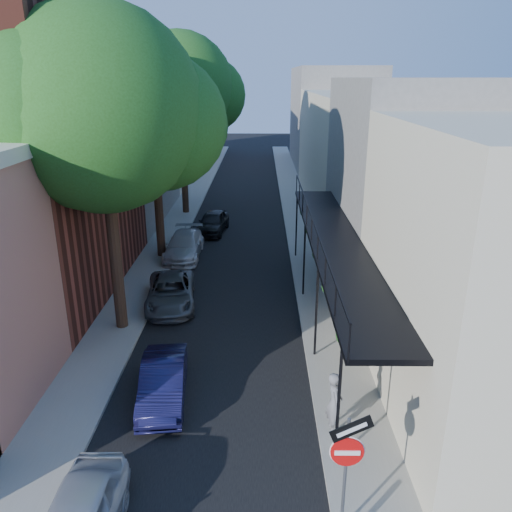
{
  "coord_description": "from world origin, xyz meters",
  "views": [
    {
      "loc": [
        1.46,
        -6.88,
        9.01
      ],
      "look_at": [
        1.28,
        10.41,
        2.8
      ],
      "focal_mm": 35.0,
      "sensor_mm": 36.0,
      "label": 1
    }
  ],
  "objects_px": {
    "oak_near": "(116,113)",
    "parked_car_c": "(171,292)",
    "oak_far": "(188,89)",
    "parked_car_b": "(163,382)",
    "parked_car_e": "(213,222)",
    "oak_mid": "(162,120)",
    "pedestrian": "(334,402)",
    "parked_car_d": "(184,246)",
    "sign_post": "(347,456)"
  },
  "relations": [
    {
      "from": "pedestrian",
      "to": "parked_car_c",
      "type": "bearing_deg",
      "value": 30.66
    },
    {
      "from": "parked_car_d",
      "to": "parked_car_b",
      "type": "bearing_deg",
      "value": -84.23
    },
    {
      "from": "oak_near",
      "to": "oak_far",
      "type": "xyz_separation_m",
      "value": [
        0.01,
        17.01,
        0.38
      ]
    },
    {
      "from": "sign_post",
      "to": "parked_car_d",
      "type": "height_order",
      "value": "sign_post"
    },
    {
      "from": "sign_post",
      "to": "pedestrian",
      "type": "distance_m",
      "value": 3.34
    },
    {
      "from": "parked_car_b",
      "to": "parked_car_d",
      "type": "bearing_deg",
      "value": 89.69
    },
    {
      "from": "oak_near",
      "to": "parked_car_e",
      "type": "relative_size",
      "value": 2.96
    },
    {
      "from": "pedestrian",
      "to": "sign_post",
      "type": "bearing_deg",
      "value": 170.71
    },
    {
      "from": "oak_near",
      "to": "oak_mid",
      "type": "height_order",
      "value": "oak_near"
    },
    {
      "from": "oak_far",
      "to": "pedestrian",
      "type": "xyz_separation_m",
      "value": [
        6.75,
        -23.14,
        -7.27
      ]
    },
    {
      "from": "parked_car_e",
      "to": "pedestrian",
      "type": "relative_size",
      "value": 2.22
    },
    {
      "from": "parked_car_c",
      "to": "parked_car_e",
      "type": "relative_size",
      "value": 1.09
    },
    {
      "from": "oak_far",
      "to": "parked_car_b",
      "type": "xyz_separation_m",
      "value": [
        1.95,
        -21.66,
        -7.66
      ]
    },
    {
      "from": "parked_car_c",
      "to": "parked_car_e",
      "type": "distance_m",
      "value": 10.47
    },
    {
      "from": "oak_near",
      "to": "parked_car_e",
      "type": "distance_m",
      "value": 14.35
    },
    {
      "from": "oak_mid",
      "to": "parked_car_d",
      "type": "relative_size",
      "value": 2.32
    },
    {
      "from": "oak_mid",
      "to": "oak_far",
      "type": "height_order",
      "value": "oak_far"
    },
    {
      "from": "oak_mid",
      "to": "parked_car_b",
      "type": "bearing_deg",
      "value": -80.92
    },
    {
      "from": "oak_mid",
      "to": "parked_car_d",
      "type": "height_order",
      "value": "oak_mid"
    },
    {
      "from": "oak_mid",
      "to": "parked_car_b",
      "type": "height_order",
      "value": "oak_mid"
    },
    {
      "from": "oak_near",
      "to": "parked_car_c",
      "type": "xyz_separation_m",
      "value": [
        1.09,
        1.82,
        -7.29
      ]
    },
    {
      "from": "oak_far",
      "to": "pedestrian",
      "type": "bearing_deg",
      "value": -73.73
    },
    {
      "from": "sign_post",
      "to": "oak_mid",
      "type": "height_order",
      "value": "oak_mid"
    },
    {
      "from": "sign_post",
      "to": "oak_far",
      "type": "distance_m",
      "value": 27.8
    },
    {
      "from": "oak_mid",
      "to": "parked_car_e",
      "type": "height_order",
      "value": "oak_mid"
    },
    {
      "from": "sign_post",
      "to": "parked_car_b",
      "type": "bearing_deg",
      "value": 134.55
    },
    {
      "from": "oak_near",
      "to": "oak_far",
      "type": "relative_size",
      "value": 0.96
    },
    {
      "from": "oak_near",
      "to": "sign_post",
      "type": "bearing_deg",
      "value": -54.91
    },
    {
      "from": "parked_car_b",
      "to": "parked_car_e",
      "type": "distance_m",
      "value": 16.91
    },
    {
      "from": "oak_far",
      "to": "parked_car_e",
      "type": "bearing_deg",
      "value": -68.61
    },
    {
      "from": "parked_car_c",
      "to": "parked_car_d",
      "type": "xyz_separation_m",
      "value": [
        -0.32,
        5.95,
        0.05
      ]
    },
    {
      "from": "sign_post",
      "to": "parked_car_e",
      "type": "xyz_separation_m",
      "value": [
        -4.65,
        21.54,
        -1.38
      ]
    },
    {
      "from": "oak_far",
      "to": "parked_car_e",
      "type": "distance_m",
      "value": 9.16
    },
    {
      "from": "parked_car_d",
      "to": "pedestrian",
      "type": "relative_size",
      "value": 2.53
    },
    {
      "from": "parked_car_d",
      "to": "sign_post",
      "type": "bearing_deg",
      "value": -71.09
    },
    {
      "from": "parked_car_d",
      "to": "pedestrian",
      "type": "xyz_separation_m",
      "value": [
        6.0,
        -13.9,
        0.35
      ]
    },
    {
      "from": "sign_post",
      "to": "parked_car_b",
      "type": "relative_size",
      "value": 0.83
    },
    {
      "from": "oak_far",
      "to": "parked_car_d",
      "type": "relative_size",
      "value": 2.71
    },
    {
      "from": "parked_car_c",
      "to": "pedestrian",
      "type": "xyz_separation_m",
      "value": [
        5.68,
        -7.94,
        0.4
      ]
    },
    {
      "from": "oak_far",
      "to": "parked_car_b",
      "type": "relative_size",
      "value": 3.3
    },
    {
      "from": "oak_mid",
      "to": "parked_car_b",
      "type": "distance_m",
      "value": 14.33
    },
    {
      "from": "parked_car_b",
      "to": "parked_car_e",
      "type": "height_order",
      "value": "parked_car_e"
    },
    {
      "from": "parked_car_d",
      "to": "parked_car_e",
      "type": "bearing_deg",
      "value": 76.38
    },
    {
      "from": "oak_near",
      "to": "parked_car_e",
      "type": "height_order",
      "value": "oak_near"
    },
    {
      "from": "sign_post",
      "to": "oak_near",
      "type": "relative_size",
      "value": 0.26
    },
    {
      "from": "oak_mid",
      "to": "parked_car_d",
      "type": "bearing_deg",
      "value": -13.89
    },
    {
      "from": "parked_car_e",
      "to": "pedestrian",
      "type": "xyz_separation_m",
      "value": [
        4.89,
        -18.38,
        0.33
      ]
    },
    {
      "from": "sign_post",
      "to": "parked_car_e",
      "type": "height_order",
      "value": "sign_post"
    },
    {
      "from": "parked_car_d",
      "to": "parked_car_c",
      "type": "bearing_deg",
      "value": -86.68
    },
    {
      "from": "parked_car_e",
      "to": "pedestrian",
      "type": "height_order",
      "value": "pedestrian"
    }
  ]
}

